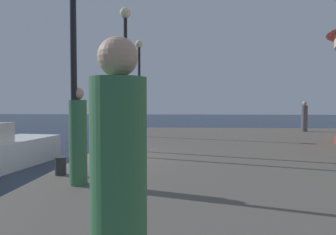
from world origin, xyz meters
The scene contains 9 objects.
ground_plane centered at (0.00, 0.00, 0.00)m, with size 120.00×120.00×0.00m, color #162338.
lamp_post_near_edge centered at (1.01, -3.44, 3.56)m, with size 0.36×0.36×3.99m.
lamp_post_mid_promenade centered at (1.09, 1.15, 4.01)m, with size 0.36×0.36×4.76m.
lamp_post_far_end centered at (0.84, 5.73, 3.92)m, with size 0.36×0.36×4.60m.
bollard_center centered at (0.41, 2.72, 1.00)m, with size 0.24×0.24×0.40m, color #2D2D33.
bollard_north centered at (0.36, -2.56, 1.00)m, with size 0.24×0.24×0.40m, color #2D2D33.
person_by_the_water centered at (2.77, -7.51, 1.73)m, with size 0.34×0.34×1.98m.
person_near_carousel centered at (9.75, 9.08, 1.60)m, with size 0.34×0.34×1.72m.
person_far_corner centered at (1.04, -3.35, 1.69)m, with size 0.34×0.34×1.89m.
Camera 1 is at (3.18, -9.38, 2.38)m, focal length 34.03 mm.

